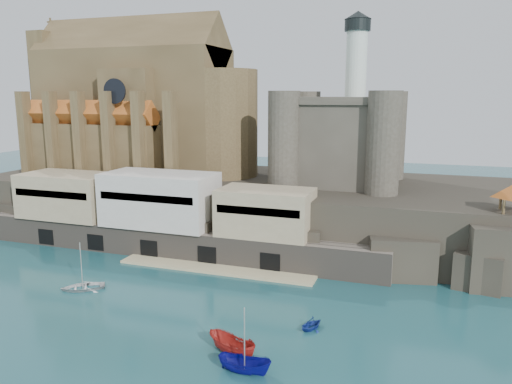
{
  "coord_description": "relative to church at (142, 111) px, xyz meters",
  "views": [
    {
      "loc": [
        30.49,
        -46.19,
        25.34
      ],
      "look_at": [
        3.53,
        32.0,
        9.21
      ],
      "focal_mm": 35.0,
      "sensor_mm": 36.0,
      "label": 1
    }
  ],
  "objects": [
    {
      "name": "promontory",
      "position": [
        23.94,
        -2.48,
        -17.2
      ],
      "size": [
        100.0,
        36.0,
        10.0
      ],
      "color": "black",
      "rests_on": "ground"
    },
    {
      "name": "castle_keep",
      "position": [
        40.21,
        -0.78,
        -3.81
      ],
      "size": [
        21.2,
        21.2,
        29.3
      ],
      "color": "#403C33",
      "rests_on": "promontory"
    },
    {
      "name": "ground",
      "position": [
        24.13,
        -41.85,
        -22.13
      ],
      "size": [
        300.0,
        300.0,
        0.0
      ],
      "primitive_type": "plane",
      "color": "#17454C",
      "rests_on": "ground"
    },
    {
      "name": "boat_5",
      "position": [
        37.4,
        -45.57,
        -22.13
      ],
      "size": [
        2.69,
        2.65,
        5.61
      ],
      "primitive_type": "imported",
      "rotation": [
        0.0,
        0.0,
        4.42
      ],
      "color": "#A8231C",
      "rests_on": "ground"
    },
    {
      "name": "rock_outcrop",
      "position": [
        66.13,
        -16.01,
        -18.11
      ],
      "size": [
        14.5,
        10.5,
        8.7
      ],
      "color": "black",
      "rests_on": "ground"
    },
    {
      "name": "boat_6",
      "position": [
        12.43,
        -36.39,
        -22.13
      ],
      "size": [
        3.31,
        3.97,
        5.67
      ],
      "primitive_type": "imported",
      "rotation": [
        0.0,
        0.0,
        5.33
      ],
      "color": "silver",
      "rests_on": "ground"
    },
    {
      "name": "boat_2",
      "position": [
        39.84,
        -48.44,
        -22.13
      ],
      "size": [
        2.05,
        2.0,
        5.24
      ],
      "primitive_type": "imported",
      "rotation": [
        0.0,
        0.0,
        1.56
      ],
      "color": "#0D0D7D",
      "rests_on": "ground"
    },
    {
      "name": "quay",
      "position": [
        13.94,
        -18.78,
        -16.06
      ],
      "size": [
        70.0,
        12.0,
        13.05
      ],
      "color": "#665C51",
      "rests_on": "ground"
    },
    {
      "name": "boat_7",
      "position": [
        43.73,
        -37.77,
        -22.13
      ],
      "size": [
        3.28,
        2.79,
        3.26
      ],
      "primitive_type": "imported",
      "rotation": [
        0.0,
        0.0,
        5.82
      ],
      "color": "navy",
      "rests_on": "ground"
    },
    {
      "name": "church",
      "position": [
        0.0,
        0.0,
        0.0
      ],
      "size": [
        47.0,
        25.93,
        30.51
      ],
      "color": "#4F3F25",
      "rests_on": "promontory"
    }
  ]
}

